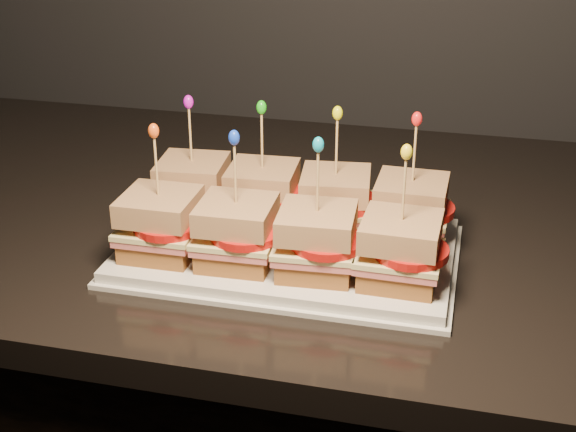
# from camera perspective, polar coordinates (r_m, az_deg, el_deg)

# --- Properties ---
(granite_slab) EXTENTS (2.37, 0.74, 0.04)m
(granite_slab) POSITION_cam_1_polar(r_m,az_deg,el_deg) (1.06, 8.81, -1.18)
(granite_slab) COLOR black
(granite_slab) RESTS_ON cabinet
(platter) EXTENTS (0.38, 0.24, 0.02)m
(platter) POSITION_cam_1_polar(r_m,az_deg,el_deg) (0.94, 0.00, -2.53)
(platter) COLOR silver
(platter) RESTS_ON granite_slab
(platter_rim) EXTENTS (0.39, 0.25, 0.01)m
(platter_rim) POSITION_cam_1_polar(r_m,az_deg,el_deg) (0.95, 0.00, -2.85)
(platter_rim) COLOR silver
(platter_rim) RESTS_ON granite_slab
(sandwich_0_bread_bot) EXTENTS (0.09, 0.09, 0.02)m
(sandwich_0_bread_bot) POSITION_cam_1_polar(r_m,az_deg,el_deg) (1.02, -6.69, 0.70)
(sandwich_0_bread_bot) COLOR brown
(sandwich_0_bread_bot) RESTS_ON platter
(sandwich_0_ham) EXTENTS (0.09, 0.09, 0.01)m
(sandwich_0_ham) POSITION_cam_1_polar(r_m,az_deg,el_deg) (1.01, -6.73, 1.47)
(sandwich_0_ham) COLOR #CC5A56
(sandwich_0_ham) RESTS_ON sandwich_0_bread_bot
(sandwich_0_cheese) EXTENTS (0.10, 0.09, 0.01)m
(sandwich_0_cheese) POSITION_cam_1_polar(r_m,az_deg,el_deg) (1.01, -6.75, 1.84)
(sandwich_0_cheese) COLOR beige
(sandwich_0_cheese) RESTS_ON sandwich_0_ham
(sandwich_0_tomato) EXTENTS (0.08, 0.08, 0.01)m
(sandwich_0_tomato) POSITION_cam_1_polar(r_m,az_deg,el_deg) (1.00, -6.24, 2.04)
(sandwich_0_tomato) COLOR red
(sandwich_0_tomato) RESTS_ON sandwich_0_cheese
(sandwich_0_bread_top) EXTENTS (0.09, 0.09, 0.03)m
(sandwich_0_bread_top) POSITION_cam_1_polar(r_m,az_deg,el_deg) (1.00, -6.83, 3.19)
(sandwich_0_bread_top) COLOR #6B300D
(sandwich_0_bread_top) RESTS_ON sandwich_0_tomato
(sandwich_0_pick) EXTENTS (0.00, 0.00, 0.09)m
(sandwich_0_pick) POSITION_cam_1_polar(r_m,az_deg,el_deg) (0.98, -6.96, 5.55)
(sandwich_0_pick) COLOR tan
(sandwich_0_pick) RESTS_ON sandwich_0_bread_top
(sandwich_0_frill) EXTENTS (0.01, 0.01, 0.02)m
(sandwich_0_frill) POSITION_cam_1_polar(r_m,az_deg,el_deg) (0.97, -7.09, 8.06)
(sandwich_0_frill) COLOR #BA0FBF
(sandwich_0_frill) RESTS_ON sandwich_0_pick
(sandwich_1_bread_bot) EXTENTS (0.08, 0.08, 0.02)m
(sandwich_1_bread_bot) POSITION_cam_1_polar(r_m,az_deg,el_deg) (0.99, -1.79, 0.19)
(sandwich_1_bread_bot) COLOR brown
(sandwich_1_bread_bot) RESTS_ON platter
(sandwich_1_ham) EXTENTS (0.09, 0.09, 0.01)m
(sandwich_1_ham) POSITION_cam_1_polar(r_m,az_deg,el_deg) (0.99, -1.80, 0.98)
(sandwich_1_ham) COLOR #CC5A56
(sandwich_1_ham) RESTS_ON sandwich_1_bread_bot
(sandwich_1_cheese) EXTENTS (0.09, 0.09, 0.01)m
(sandwich_1_cheese) POSITION_cam_1_polar(r_m,az_deg,el_deg) (0.98, -1.81, 1.35)
(sandwich_1_cheese) COLOR beige
(sandwich_1_cheese) RESTS_ON sandwich_1_ham
(sandwich_1_tomato) EXTENTS (0.08, 0.08, 0.01)m
(sandwich_1_tomato) POSITION_cam_1_polar(r_m,az_deg,el_deg) (0.97, -1.23, 1.55)
(sandwich_1_tomato) COLOR red
(sandwich_1_tomato) RESTS_ON sandwich_1_cheese
(sandwich_1_bread_top) EXTENTS (0.09, 0.09, 0.03)m
(sandwich_1_bread_top) POSITION_cam_1_polar(r_m,az_deg,el_deg) (0.97, -1.83, 2.74)
(sandwich_1_bread_top) COLOR #6B300D
(sandwich_1_bread_top) RESTS_ON sandwich_1_tomato
(sandwich_1_pick) EXTENTS (0.00, 0.00, 0.09)m
(sandwich_1_pick) POSITION_cam_1_polar(r_m,az_deg,el_deg) (0.96, -1.86, 5.16)
(sandwich_1_pick) COLOR tan
(sandwich_1_pick) RESTS_ON sandwich_1_bread_top
(sandwich_1_frill) EXTENTS (0.01, 0.01, 0.02)m
(sandwich_1_frill) POSITION_cam_1_polar(r_m,az_deg,el_deg) (0.94, -1.90, 7.73)
(sandwich_1_frill) COLOR #1BAD15
(sandwich_1_frill) RESTS_ON sandwich_1_pick
(sandwich_2_bread_bot) EXTENTS (0.09, 0.09, 0.02)m
(sandwich_2_bread_bot) POSITION_cam_1_polar(r_m,az_deg,el_deg) (0.97, 3.33, -0.34)
(sandwich_2_bread_bot) COLOR brown
(sandwich_2_bread_bot) RESTS_ON platter
(sandwich_2_ham) EXTENTS (0.10, 0.09, 0.01)m
(sandwich_2_ham) POSITION_cam_1_polar(r_m,az_deg,el_deg) (0.97, 3.35, 0.46)
(sandwich_2_ham) COLOR #CC5A56
(sandwich_2_ham) RESTS_ON sandwich_2_bread_bot
(sandwich_2_cheese) EXTENTS (0.10, 0.10, 0.01)m
(sandwich_2_cheese) POSITION_cam_1_polar(r_m,az_deg,el_deg) (0.97, 3.36, 0.84)
(sandwich_2_cheese) COLOR beige
(sandwich_2_cheese) RESTS_ON sandwich_2_ham
(sandwich_2_tomato) EXTENTS (0.08, 0.08, 0.01)m
(sandwich_2_tomato) POSITION_cam_1_polar(r_m,az_deg,el_deg) (0.96, 4.02, 1.03)
(sandwich_2_tomato) COLOR red
(sandwich_2_tomato) RESTS_ON sandwich_2_cheese
(sandwich_2_bread_top) EXTENTS (0.09, 0.09, 0.03)m
(sandwich_2_bread_top) POSITION_cam_1_polar(r_m,az_deg,el_deg) (0.96, 3.40, 2.25)
(sandwich_2_bread_top) COLOR #6B300D
(sandwich_2_bread_top) RESTS_ON sandwich_2_tomato
(sandwich_2_pick) EXTENTS (0.00, 0.00, 0.09)m
(sandwich_2_pick) POSITION_cam_1_polar(r_m,az_deg,el_deg) (0.94, 3.47, 4.71)
(sandwich_2_pick) COLOR tan
(sandwich_2_pick) RESTS_ON sandwich_2_bread_top
(sandwich_2_frill) EXTENTS (0.01, 0.01, 0.02)m
(sandwich_2_frill) POSITION_cam_1_polar(r_m,az_deg,el_deg) (0.92, 3.54, 7.32)
(sandwich_2_frill) COLOR #E5ED08
(sandwich_2_frill) RESTS_ON sandwich_2_pick
(sandwich_3_bread_bot) EXTENTS (0.08, 0.08, 0.02)m
(sandwich_3_bread_bot) POSITION_cam_1_polar(r_m,az_deg,el_deg) (0.96, 8.61, -0.88)
(sandwich_3_bread_bot) COLOR brown
(sandwich_3_bread_bot) RESTS_ON platter
(sandwich_3_ham) EXTENTS (0.09, 0.09, 0.01)m
(sandwich_3_ham) POSITION_cam_1_polar(r_m,az_deg,el_deg) (0.96, 8.66, -0.08)
(sandwich_3_ham) COLOR #CC5A56
(sandwich_3_ham) RESTS_ON sandwich_3_bread_bot
(sandwich_3_cheese) EXTENTS (0.09, 0.09, 0.01)m
(sandwich_3_cheese) POSITION_cam_1_polar(r_m,az_deg,el_deg) (0.96, 8.69, 0.30)
(sandwich_3_cheese) COLOR beige
(sandwich_3_cheese) RESTS_ON sandwich_3_ham
(sandwich_3_tomato) EXTENTS (0.08, 0.08, 0.01)m
(sandwich_3_tomato) POSITION_cam_1_polar(r_m,az_deg,el_deg) (0.95, 9.40, 0.49)
(sandwich_3_tomato) COLOR red
(sandwich_3_tomato) RESTS_ON sandwich_3_cheese
(sandwich_3_bread_top) EXTENTS (0.08, 0.08, 0.03)m
(sandwich_3_bread_top) POSITION_cam_1_polar(r_m,az_deg,el_deg) (0.95, 8.79, 1.72)
(sandwich_3_bread_top) COLOR #6B300D
(sandwich_3_bread_top) RESTS_ON sandwich_3_tomato
(sandwich_3_pick) EXTENTS (0.00, 0.00, 0.09)m
(sandwich_3_pick) POSITION_cam_1_polar(r_m,az_deg,el_deg) (0.93, 8.97, 4.20)
(sandwich_3_pick) COLOR tan
(sandwich_3_pick) RESTS_ON sandwich_3_bread_top
(sandwich_3_frill) EXTENTS (0.01, 0.01, 0.02)m
(sandwich_3_frill) POSITION_cam_1_polar(r_m,az_deg,el_deg) (0.91, 9.15, 6.83)
(sandwich_3_frill) COLOR red
(sandwich_3_frill) RESTS_ON sandwich_3_pick
(sandwich_4_bread_bot) EXTENTS (0.08, 0.08, 0.02)m
(sandwich_4_bread_bot) POSITION_cam_1_polar(r_m,az_deg,el_deg) (0.93, -8.94, -1.98)
(sandwich_4_bread_bot) COLOR brown
(sandwich_4_bread_bot) RESTS_ON platter
(sandwich_4_ham) EXTENTS (0.09, 0.08, 0.01)m
(sandwich_4_ham) POSITION_cam_1_polar(r_m,az_deg,el_deg) (0.92, -9.01, -1.15)
(sandwich_4_ham) COLOR #CC5A56
(sandwich_4_ham) RESTS_ON sandwich_4_bread_bot
(sandwich_4_cheese) EXTENTS (0.09, 0.09, 0.01)m
(sandwich_4_cheese) POSITION_cam_1_polar(r_m,az_deg,el_deg) (0.92, -9.04, -0.76)
(sandwich_4_cheese) COLOR beige
(sandwich_4_cheese) RESTS_ON sandwich_4_ham
(sandwich_4_tomato) EXTENTS (0.08, 0.08, 0.01)m
(sandwich_4_tomato) POSITION_cam_1_polar(r_m,az_deg,el_deg) (0.91, -8.51, -0.58)
(sandwich_4_tomato) COLOR red
(sandwich_4_tomato) RESTS_ON sandwich_4_cheese
(sandwich_4_bread_top) EXTENTS (0.08, 0.08, 0.03)m
(sandwich_4_bread_top) POSITION_cam_1_polar(r_m,az_deg,el_deg) (0.91, -9.14, 0.70)
(sandwich_4_bread_top) COLOR #6B300D
(sandwich_4_bread_top) RESTS_ON sandwich_4_tomato
(sandwich_4_pick) EXTENTS (0.00, 0.00, 0.09)m
(sandwich_4_pick) POSITION_cam_1_polar(r_m,az_deg,el_deg) (0.89, -9.33, 3.26)
(sandwich_4_pick) COLOR tan
(sandwich_4_pick) RESTS_ON sandwich_4_bread_top
(sandwich_4_frill) EXTENTS (0.01, 0.01, 0.02)m
(sandwich_4_frill) POSITION_cam_1_polar(r_m,az_deg,el_deg) (0.88, -9.54, 5.99)
(sandwich_4_frill) COLOR #E55114
(sandwich_4_frill) RESTS_ON sandwich_4_pick
(sandwich_5_bread_bot) EXTENTS (0.08, 0.08, 0.02)m
(sandwich_5_bread_bot) POSITION_cam_1_polar(r_m,az_deg,el_deg) (0.90, -3.61, -2.63)
(sandwich_5_bread_bot) COLOR brown
(sandwich_5_bread_bot) RESTS_ON platter
(sandwich_5_ham) EXTENTS (0.09, 0.09, 0.01)m
(sandwich_5_ham) POSITION_cam_1_polar(r_m,az_deg,el_deg) (0.89, -3.64, -1.77)
(sandwich_5_ham) COLOR #CC5A56
(sandwich_5_ham) RESTS_ON sandwich_5_bread_bot
(sandwich_5_cheese) EXTENTS (0.09, 0.09, 0.01)m
(sandwich_5_cheese) POSITION_cam_1_polar(r_m,az_deg,el_deg) (0.89, -3.65, -1.37)
(sandwich_5_cheese) COLOR beige
(sandwich_5_cheese) RESTS_ON sandwich_5_ham
(sandwich_5_tomato) EXTENTS (0.08, 0.08, 0.01)m
(sandwich_5_tomato) POSITION_cam_1_polar(r_m,az_deg,el_deg) (0.88, -3.03, -1.19)
(sandwich_5_tomato) COLOR red
(sandwich_5_tomato) RESTS_ON sandwich_5_cheese
(sandwich_5_bread_top) EXTENTS (0.08, 0.08, 0.03)m
(sandwich_5_bread_top) POSITION_cam_1_polar(r_m,az_deg,el_deg) (0.88, -3.69, 0.13)
(sandwich_5_bread_top) COLOR #6B300D
(sandwich_5_bread_top) RESTS_ON sandwich_5_tomato
(sandwich_5_pick) EXTENTS (0.00, 0.00, 0.09)m
(sandwich_5_pick) POSITION_cam_1_polar(r_m,az_deg,el_deg) (0.86, -3.77, 2.77)
(sandwich_5_pick) COLOR tan
(sandwich_5_pick) RESTS_ON sandwich_5_bread_top
(sandwich_5_frill) EXTENTS (0.01, 0.01, 0.02)m
(sandwich_5_frill) POSITION_cam_1_polar(r_m,az_deg,el_deg) (0.85, -3.86, 5.59)
(sandwich_5_frill) COLOR blue
(sandwich_5_frill) RESTS_ON sandwich_5_pick
(sandwich_6_bread_bot) EXTENTS (0.08, 0.08, 0.02)m
(sandwich_6_bread_bot) POSITION_cam_1_polar(r_m,az_deg,el_deg) (0.88, 2.02, -3.28)
(sandwich_6_bread_bot) COLOR brown
(sandwich_6_bread_bot) RESTS_ON platter
(sandwich_6_ham) EXTENTS (0.09, 0.09, 0.01)m
(sandwich_6_ham) POSITION_cam_1_polar(r_m,az_deg,el_deg) (0.87, 2.04, -2.41)
(sandwich_6_ham) COLOR #CC5A56
(sandwich_6_ham) RESTS_ON sandwich_6_bread_bot
(sandwich_6_cheese) EXTENTS (0.09, 0.09, 0.01)m
(sandwich_6_cheese) POSITION_cam_1_polar(r_m,az_deg,el_deg) (0.87, 2.05, -2.01)
(sandwich_6_cheese) COLOR beige
(sandwich_6_cheese) RESTS_ON sandwich_6_ham
(sandwich_6_tomato) EXTENTS (0.08, 0.08, 0.01)m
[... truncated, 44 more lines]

